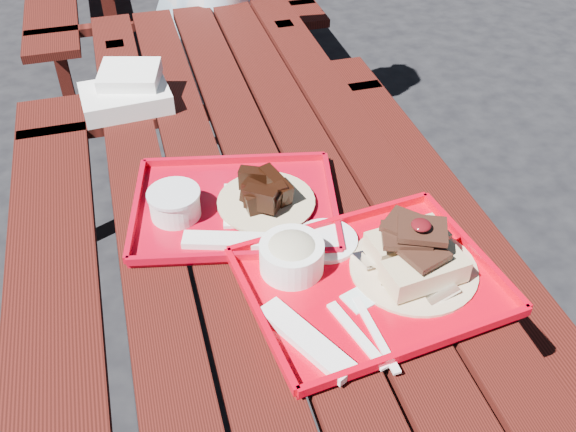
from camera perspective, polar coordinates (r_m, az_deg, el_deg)
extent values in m
plane|color=black|center=(2.10, -1.15, -14.63)|extent=(60.00, 60.00, 0.00)
cube|color=#3F100C|center=(1.53, -12.45, -1.04)|extent=(0.14, 2.40, 0.04)
cube|color=#3F100C|center=(1.53, -6.93, -0.05)|extent=(0.14, 2.40, 0.04)
cube|color=#3F100C|center=(1.56, -1.51, 0.93)|extent=(0.14, 2.40, 0.04)
cube|color=#3F100C|center=(1.59, 3.73, 1.87)|extent=(0.14, 2.40, 0.04)
cube|color=#3F100C|center=(1.64, 8.71, 2.74)|extent=(0.14, 2.40, 0.04)
cube|color=#3F100C|center=(1.76, -20.18, -9.98)|extent=(0.25, 2.40, 0.04)
cube|color=#3F100C|center=(2.53, -19.13, 1.19)|extent=(0.06, 0.06, 0.42)
cube|color=#3F100C|center=(1.94, 15.46, -2.96)|extent=(0.25, 2.40, 0.04)
cube|color=#3F100C|center=(2.66, 6.26, 5.57)|extent=(0.06, 0.06, 0.42)
cube|color=#3F100C|center=(2.51, -13.70, 6.91)|extent=(0.06, 0.06, 0.75)
cube|color=#3F100C|center=(2.58, -0.31, 9.10)|extent=(0.06, 0.06, 0.75)
cube|color=#3F100C|center=(2.50, -7.03, 9.13)|extent=(1.40, 0.06, 0.04)
cube|color=#3F100C|center=(3.48, -19.46, 12.48)|extent=(0.06, 0.06, 0.42)
cube|color=#3F100C|center=(3.58, -0.28, 15.53)|extent=(0.06, 0.06, 0.42)
cube|color=#3F100C|center=(3.29, -15.15, 15.01)|extent=(0.06, 0.06, 0.75)
cube|color=#3F100C|center=(3.34, -4.54, 16.66)|extent=(0.06, 0.06, 0.75)
cube|color=#3F100C|center=(3.28, -9.93, 16.77)|extent=(1.40, 0.06, 0.04)
cube|color=red|center=(1.34, 7.35, -6.10)|extent=(0.53, 0.43, 0.01)
cube|color=red|center=(1.44, 3.86, -0.61)|extent=(0.49, 0.07, 0.02)
cube|color=red|center=(1.22, 11.67, -11.46)|extent=(0.49, 0.07, 0.02)
cube|color=red|center=(1.44, 16.06, -2.72)|extent=(0.06, 0.38, 0.02)
cube|color=red|center=(1.25, -2.64, -8.74)|extent=(0.06, 0.38, 0.02)
cylinder|color=#CFB38D|center=(1.37, 11.09, -4.58)|extent=(0.27, 0.27, 0.01)
cube|color=#D5B989|center=(1.32, 12.07, -4.82)|extent=(0.18, 0.10, 0.05)
cube|color=#D5B989|center=(1.37, 10.51, -2.30)|extent=(0.18, 0.10, 0.05)
ellipsoid|color=#4A0A0F|center=(1.28, 11.84, -0.33)|extent=(0.04, 0.04, 0.02)
cylinder|color=white|center=(1.33, 0.33, -3.65)|extent=(0.13, 0.13, 0.07)
ellipsoid|color=#C1B594|center=(1.31, 0.34, -3.02)|extent=(0.11, 0.11, 0.05)
cylinder|color=white|center=(1.41, 3.41, -2.20)|extent=(0.14, 0.14, 0.01)
cube|color=white|center=(1.21, 1.63, -10.90)|extent=(0.14, 0.22, 0.02)
cube|color=white|center=(1.23, 6.15, -10.43)|extent=(0.06, 0.18, 0.01)
cube|color=white|center=(1.24, 7.79, -10.32)|extent=(0.02, 0.19, 0.01)
cube|color=white|center=(1.29, 6.33, -7.39)|extent=(0.07, 0.07, 0.00)
cube|color=#B6031B|center=(1.51, -4.71, 0.67)|extent=(0.52, 0.44, 0.01)
cube|color=#B6031B|center=(1.64, -4.74, 5.05)|extent=(0.45, 0.11, 0.02)
cube|color=#B6031B|center=(1.37, -4.73, -3.58)|extent=(0.45, 0.11, 0.02)
cube|color=#B6031B|center=(1.51, 3.99, 1.48)|extent=(0.09, 0.35, 0.02)
cube|color=#B6031B|center=(1.53, -13.38, 0.75)|extent=(0.09, 0.35, 0.02)
cube|color=white|center=(1.50, -2.74, 1.05)|extent=(0.19, 0.19, 0.01)
cylinder|color=tan|center=(1.50, -1.95, 1.30)|extent=(0.23, 0.23, 0.01)
cylinder|color=white|center=(1.48, -10.02, 0.97)|extent=(0.11, 0.11, 0.06)
cylinder|color=silver|center=(1.46, -10.16, 1.96)|extent=(0.12, 0.12, 0.01)
cube|color=white|center=(1.41, -5.58, -2.19)|extent=(0.19, 0.10, 0.02)
cube|color=white|center=(1.42, 0.75, -1.81)|extent=(0.06, 0.05, 0.00)
cube|color=white|center=(1.94, -14.23, 10.12)|extent=(0.26, 0.20, 0.06)
cube|color=white|center=(1.94, -13.89, 11.99)|extent=(0.20, 0.18, 0.04)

